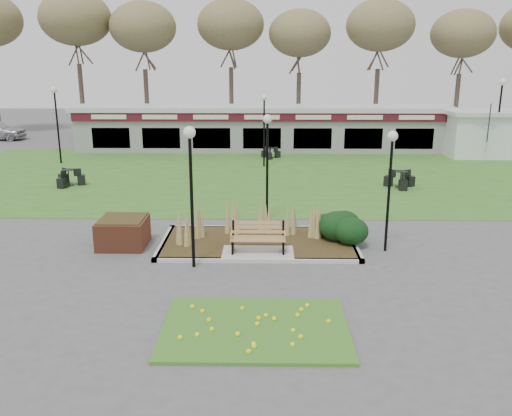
{
  "coord_description": "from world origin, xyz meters",
  "views": [
    {
      "loc": [
        0.21,
        -15.64,
        5.94
      ],
      "look_at": [
        -0.09,
        2.0,
        1.03
      ],
      "focal_mm": 38.0,
      "sensor_mm": 36.0,
      "label": 1
    }
  ],
  "objects_px": {
    "lamp_post_near_right": "(391,165)",
    "lamp_post_mid_left": "(191,166)",
    "park_bench": "(258,237)",
    "bistro_set_d": "(270,155)",
    "lamp_post_near_left": "(267,144)",
    "car_black": "(110,128)",
    "bistro_set_a": "(69,180)",
    "food_pavilion": "(262,128)",
    "patio_umbrella": "(487,137)",
    "lamp_post_far_left": "(56,108)",
    "brick_planter": "(123,232)",
    "lamp_post_mid_right": "(264,114)",
    "lamp_post_far_right": "(500,101)",
    "bistro_set_c": "(400,182)",
    "service_hut": "(480,133)"
  },
  "relations": [
    {
      "from": "brick_planter",
      "to": "lamp_post_mid_right",
      "type": "distance_m",
      "value": 14.34
    },
    {
      "from": "lamp_post_far_left",
      "to": "bistro_set_d",
      "type": "xyz_separation_m",
      "value": [
        12.18,
        1.84,
        -2.95
      ]
    },
    {
      "from": "lamp_post_mid_left",
      "to": "lamp_post_far_left",
      "type": "xyz_separation_m",
      "value": [
        -9.78,
        15.96,
        0.18
      ]
    },
    {
      "from": "lamp_post_near_right",
      "to": "lamp_post_far_right",
      "type": "bearing_deg",
      "value": 58.38
    },
    {
      "from": "service_hut",
      "to": "bistro_set_d",
      "type": "xyz_separation_m",
      "value": [
        -12.97,
        -1.0,
        -1.22
      ]
    },
    {
      "from": "lamp_post_mid_left",
      "to": "lamp_post_far_right",
      "type": "relative_size",
      "value": 0.87
    },
    {
      "from": "lamp_post_near_left",
      "to": "bistro_set_a",
      "type": "bearing_deg",
      "value": 149.87
    },
    {
      "from": "lamp_post_near_left",
      "to": "bistro_set_a",
      "type": "height_order",
      "value": "lamp_post_near_left"
    },
    {
      "from": "car_black",
      "to": "lamp_post_near_right",
      "type": "bearing_deg",
      "value": -159.75
    },
    {
      "from": "lamp_post_near_right",
      "to": "lamp_post_far_left",
      "type": "bearing_deg",
      "value": 137.33
    },
    {
      "from": "lamp_post_near_right",
      "to": "lamp_post_far_right",
      "type": "height_order",
      "value": "lamp_post_far_right"
    },
    {
      "from": "lamp_post_near_left",
      "to": "car_black",
      "type": "bearing_deg",
      "value": 118.61
    },
    {
      "from": "food_pavilion",
      "to": "bistro_set_c",
      "type": "height_order",
      "value": "food_pavilion"
    },
    {
      "from": "lamp_post_mid_left",
      "to": "patio_umbrella",
      "type": "height_order",
      "value": "lamp_post_mid_left"
    },
    {
      "from": "lamp_post_mid_right",
      "to": "lamp_post_far_right",
      "type": "distance_m",
      "value": 14.09
    },
    {
      "from": "park_bench",
      "to": "patio_umbrella",
      "type": "xyz_separation_m",
      "value": [
        13.16,
        15.81,
        0.86
      ]
    },
    {
      "from": "food_pavilion",
      "to": "bistro_set_c",
      "type": "bearing_deg",
      "value": -58.21
    },
    {
      "from": "lamp_post_mid_left",
      "to": "car_black",
      "type": "distance_m",
      "value": 29.01
    },
    {
      "from": "bistro_set_d",
      "to": "car_black",
      "type": "xyz_separation_m",
      "value": [
        -12.43,
        9.33,
        0.44
      ]
    },
    {
      "from": "food_pavilion",
      "to": "lamp_post_far_left",
      "type": "bearing_deg",
      "value": -157.58
    },
    {
      "from": "food_pavilion",
      "to": "bistro_set_a",
      "type": "distance_m",
      "value": 13.98
    },
    {
      "from": "brick_planter",
      "to": "lamp_post_mid_left",
      "type": "bearing_deg",
      "value": -35.49
    },
    {
      "from": "lamp_post_far_left",
      "to": "lamp_post_mid_left",
      "type": "bearing_deg",
      "value": -58.5
    },
    {
      "from": "food_pavilion",
      "to": "patio_umbrella",
      "type": "distance_m",
      "value": 13.73
    },
    {
      "from": "lamp_post_near_right",
      "to": "lamp_post_mid_left",
      "type": "xyz_separation_m",
      "value": [
        -5.92,
        -1.48,
        0.23
      ]
    },
    {
      "from": "service_hut",
      "to": "lamp_post_mid_right",
      "type": "height_order",
      "value": "lamp_post_mid_right"
    },
    {
      "from": "brick_planter",
      "to": "lamp_post_mid_left",
      "type": "height_order",
      "value": "lamp_post_mid_left"
    },
    {
      "from": "park_bench",
      "to": "bistro_set_d",
      "type": "height_order",
      "value": "park_bench"
    },
    {
      "from": "food_pavilion",
      "to": "lamp_post_mid_right",
      "type": "xyz_separation_m",
      "value": [
        0.14,
        -5.58,
        1.44
      ]
    },
    {
      "from": "brick_planter",
      "to": "food_pavilion",
      "type": "distance_m",
      "value": 19.49
    },
    {
      "from": "lamp_post_far_left",
      "to": "bistro_set_c",
      "type": "distance_m",
      "value": 19.36
    },
    {
      "from": "food_pavilion",
      "to": "car_black",
      "type": "height_order",
      "value": "food_pavilion"
    },
    {
      "from": "food_pavilion",
      "to": "lamp_post_far_right",
      "type": "distance_m",
      "value": 14.48
    },
    {
      "from": "lamp_post_mid_left",
      "to": "bistro_set_c",
      "type": "distance_m",
      "value": 13.48
    },
    {
      "from": "lamp_post_far_right",
      "to": "patio_umbrella",
      "type": "relative_size",
      "value": 2.03
    },
    {
      "from": "lamp_post_mid_left",
      "to": "car_black",
      "type": "height_order",
      "value": "lamp_post_mid_left"
    },
    {
      "from": "lamp_post_near_left",
      "to": "bistro_set_c",
      "type": "height_order",
      "value": "lamp_post_near_left"
    },
    {
      "from": "bistro_set_d",
      "to": "lamp_post_near_right",
      "type": "bearing_deg",
      "value": -77.84
    },
    {
      "from": "lamp_post_mid_left",
      "to": "car_black",
      "type": "relative_size",
      "value": 1.01
    },
    {
      "from": "park_bench",
      "to": "lamp_post_far_right",
      "type": "height_order",
      "value": "lamp_post_far_right"
    },
    {
      "from": "food_pavilion",
      "to": "lamp_post_mid_left",
      "type": "relative_size",
      "value": 5.96
    },
    {
      "from": "brick_planter",
      "to": "service_hut",
      "type": "height_order",
      "value": "service_hut"
    },
    {
      "from": "park_bench",
      "to": "lamp_post_mid_right",
      "type": "distance_m",
      "value": 14.32
    },
    {
      "from": "park_bench",
      "to": "bistro_set_a",
      "type": "height_order",
      "value": "park_bench"
    },
    {
      "from": "food_pavilion",
      "to": "lamp_post_near_right",
      "type": "relative_size",
      "value": 6.44
    },
    {
      "from": "bistro_set_a",
      "to": "bistro_set_c",
      "type": "height_order",
      "value": "bistro_set_c"
    },
    {
      "from": "service_hut",
      "to": "patio_umbrella",
      "type": "height_order",
      "value": "service_hut"
    },
    {
      "from": "lamp_post_near_right",
      "to": "car_black",
      "type": "distance_m",
      "value": 30.27
    },
    {
      "from": "lamp_post_near_right",
      "to": "lamp_post_near_left",
      "type": "bearing_deg",
      "value": 138.61
    },
    {
      "from": "lamp_post_far_right",
      "to": "lamp_post_mid_left",
      "type": "bearing_deg",
      "value": -131.97
    }
  ]
}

